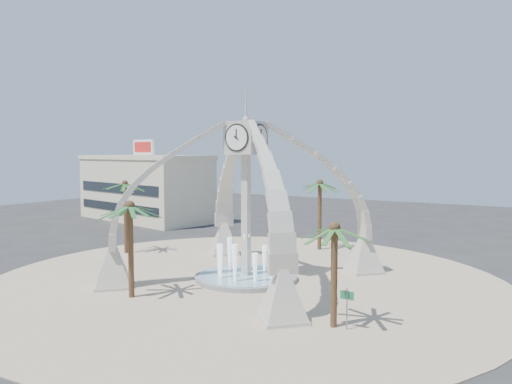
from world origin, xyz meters
The scene contains 10 objects.
ground centered at (0.00, 0.00, 0.00)m, with size 140.00×140.00×0.00m, color #282828.
plaza centered at (0.00, 0.00, 0.03)m, with size 40.00×40.00×0.06m, color tan.
clock_tower centered at (0.00, 0.00, 6.49)m, with size 17.94×17.94×16.30m.
fountain centered at (0.00, 0.00, 0.29)m, with size 8.00×8.00×3.62m.
building_nw centered at (-32.00, 22.00, 4.83)m, with size 23.75×13.73×11.90m.
palm_east centered at (9.99, -6.40, 5.67)m, with size 4.80×4.80×6.52m.
palm_west centered at (-15.73, 2.55, 6.83)m, with size 4.85×4.85×7.70m.
palm_north centered at (-0.18, 14.22, 6.79)m, with size 5.67×5.67×7.72m.
palm_south centered at (-4.10, -8.16, 6.27)m, with size 4.50×4.50×7.16m.
street_sign centered at (10.80, -6.45, 1.72)m, with size 0.89×0.08×2.41m.
Camera 1 is at (20.68, -32.27, 9.89)m, focal length 35.00 mm.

